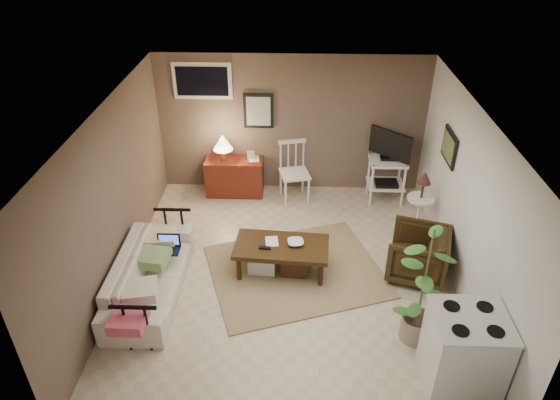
{
  "coord_description": "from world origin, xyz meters",
  "views": [
    {
      "loc": [
        0.08,
        -5.33,
        4.55
      ],
      "look_at": [
        -0.12,
        0.35,
        1.03
      ],
      "focal_mm": 32.0,
      "sensor_mm": 36.0,
      "label": 1
    }
  ],
  "objects_px": {
    "stove": "(464,352)",
    "tv_stand": "(388,165)",
    "side_table": "(421,197)",
    "spindle_chair": "(294,173)",
    "armchair": "(418,252)",
    "sofa": "(149,268)",
    "red_console": "(234,173)",
    "potted_plant": "(424,283)",
    "coffee_table": "(281,256)"
  },
  "relations": [
    {
      "from": "side_table",
      "to": "armchair",
      "type": "bearing_deg",
      "value": -101.77
    },
    {
      "from": "spindle_chair",
      "to": "tv_stand",
      "type": "relative_size",
      "value": 0.8
    },
    {
      "from": "stove",
      "to": "armchair",
      "type": "bearing_deg",
      "value": 92.97
    },
    {
      "from": "spindle_chair",
      "to": "side_table",
      "type": "bearing_deg",
      "value": -28.06
    },
    {
      "from": "sofa",
      "to": "potted_plant",
      "type": "relative_size",
      "value": 1.27
    },
    {
      "from": "side_table",
      "to": "potted_plant",
      "type": "relative_size",
      "value": 0.69
    },
    {
      "from": "sofa",
      "to": "armchair",
      "type": "distance_m",
      "value": 3.59
    },
    {
      "from": "tv_stand",
      "to": "stove",
      "type": "bearing_deg",
      "value": -86.37
    },
    {
      "from": "sofa",
      "to": "armchair",
      "type": "height_order",
      "value": "sofa"
    },
    {
      "from": "armchair",
      "to": "potted_plant",
      "type": "xyz_separation_m",
      "value": [
        -0.23,
        -1.16,
        0.46
      ]
    },
    {
      "from": "spindle_chair",
      "to": "armchair",
      "type": "bearing_deg",
      "value": -49.55
    },
    {
      "from": "spindle_chair",
      "to": "armchair",
      "type": "distance_m",
      "value": 2.62
    },
    {
      "from": "coffee_table",
      "to": "tv_stand",
      "type": "height_order",
      "value": "tv_stand"
    },
    {
      "from": "side_table",
      "to": "potted_plant",
      "type": "height_order",
      "value": "potted_plant"
    },
    {
      "from": "coffee_table",
      "to": "potted_plant",
      "type": "height_order",
      "value": "potted_plant"
    },
    {
      "from": "stove",
      "to": "red_console",
      "type": "bearing_deg",
      "value": 125.89
    },
    {
      "from": "red_console",
      "to": "armchair",
      "type": "height_order",
      "value": "red_console"
    },
    {
      "from": "side_table",
      "to": "stove",
      "type": "distance_m",
      "value": 2.8
    },
    {
      "from": "spindle_chair",
      "to": "potted_plant",
      "type": "distance_m",
      "value": 3.5
    },
    {
      "from": "spindle_chair",
      "to": "tv_stand",
      "type": "bearing_deg",
      "value": -0.37
    },
    {
      "from": "stove",
      "to": "coffee_table",
      "type": "bearing_deg",
      "value": 137.07
    },
    {
      "from": "sofa",
      "to": "red_console",
      "type": "distance_m",
      "value": 2.71
    },
    {
      "from": "tv_stand",
      "to": "stove",
      "type": "height_order",
      "value": "tv_stand"
    },
    {
      "from": "side_table",
      "to": "potted_plant",
      "type": "bearing_deg",
      "value": -101.41
    },
    {
      "from": "spindle_chair",
      "to": "potted_plant",
      "type": "xyz_separation_m",
      "value": [
        1.47,
        -3.15,
        0.37
      ]
    },
    {
      "from": "sofa",
      "to": "stove",
      "type": "relative_size",
      "value": 2.06
    },
    {
      "from": "red_console",
      "to": "potted_plant",
      "type": "distance_m",
      "value": 4.16
    },
    {
      "from": "spindle_chair",
      "to": "armchair",
      "type": "xyz_separation_m",
      "value": [
        1.7,
        -1.99,
        -0.09
      ]
    },
    {
      "from": "coffee_table",
      "to": "tv_stand",
      "type": "bearing_deg",
      "value": 49.05
    },
    {
      "from": "red_console",
      "to": "stove",
      "type": "bearing_deg",
      "value": -54.11
    },
    {
      "from": "tv_stand",
      "to": "armchair",
      "type": "distance_m",
      "value": 2.01
    },
    {
      "from": "potted_plant",
      "to": "stove",
      "type": "bearing_deg",
      "value": -63.98
    },
    {
      "from": "armchair",
      "to": "stove",
      "type": "xyz_separation_m",
      "value": [
        0.09,
        -1.82,
        0.1
      ]
    },
    {
      "from": "coffee_table",
      "to": "potted_plant",
      "type": "xyz_separation_m",
      "value": [
        1.64,
        -1.16,
        0.58
      ]
    },
    {
      "from": "red_console",
      "to": "tv_stand",
      "type": "bearing_deg",
      "value": -2.99
    },
    {
      "from": "stove",
      "to": "tv_stand",
      "type": "bearing_deg",
      "value": 93.63
    },
    {
      "from": "coffee_table",
      "to": "tv_stand",
      "type": "xyz_separation_m",
      "value": [
        1.72,
        1.98,
        0.41
      ]
    },
    {
      "from": "coffee_table",
      "to": "spindle_chair",
      "type": "height_order",
      "value": "spindle_chair"
    },
    {
      "from": "coffee_table",
      "to": "sofa",
      "type": "height_order",
      "value": "sofa"
    },
    {
      "from": "sofa",
      "to": "stove",
      "type": "xyz_separation_m",
      "value": [
        3.66,
        -1.35,
        0.09
      ]
    },
    {
      "from": "tv_stand",
      "to": "potted_plant",
      "type": "height_order",
      "value": "potted_plant"
    },
    {
      "from": "potted_plant",
      "to": "red_console",
      "type": "bearing_deg",
      "value": 127.63
    },
    {
      "from": "coffee_table",
      "to": "red_console",
      "type": "relative_size",
      "value": 1.17
    },
    {
      "from": "tv_stand",
      "to": "side_table",
      "type": "relative_size",
      "value": 1.17
    },
    {
      "from": "coffee_table",
      "to": "armchair",
      "type": "xyz_separation_m",
      "value": [
        1.86,
        -0.0,
        0.12
      ]
    },
    {
      "from": "sofa",
      "to": "side_table",
      "type": "distance_m",
      "value": 4.05
    },
    {
      "from": "coffee_table",
      "to": "stove",
      "type": "xyz_separation_m",
      "value": [
        1.96,
        -1.82,
        0.22
      ]
    },
    {
      "from": "side_table",
      "to": "red_console",
      "type": "bearing_deg",
      "value": 158.9
    },
    {
      "from": "red_console",
      "to": "side_table",
      "type": "height_order",
      "value": "red_console"
    },
    {
      "from": "coffee_table",
      "to": "armchair",
      "type": "height_order",
      "value": "armchair"
    }
  ]
}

